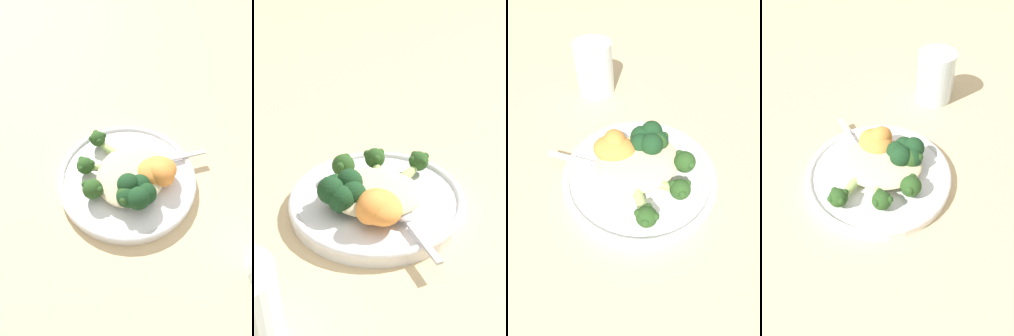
{
  "view_description": "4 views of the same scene",
  "coord_description": "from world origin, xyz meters",
  "views": [
    {
      "loc": [
        -0.25,
        -0.09,
        0.4
      ],
      "look_at": [
        -0.01,
        0.02,
        0.03
      ],
      "focal_mm": 28.0,
      "sensor_mm": 36.0,
      "label": 1
    },
    {
      "loc": [
        0.14,
        -0.49,
        0.4
      ],
      "look_at": [
        -0.01,
        0.03,
        0.06
      ],
      "focal_mm": 50.0,
      "sensor_mm": 36.0,
      "label": 2
    },
    {
      "loc": [
        0.13,
        0.23,
        0.35
      ],
      "look_at": [
        0.0,
        0.02,
        0.05
      ],
      "focal_mm": 28.0,
      "sensor_mm": 36.0,
      "label": 3
    },
    {
      "loc": [
        -0.12,
        0.37,
        0.43
      ],
      "look_at": [
        -0.03,
        0.03,
        0.05
      ],
      "focal_mm": 35.0,
      "sensor_mm": 36.0,
      "label": 4
    }
  ],
  "objects": [
    {
      "name": "quinoa_mound",
      "position": [
        -0.01,
        0.01,
        0.03
      ],
      "size": [
        0.14,
        0.12,
        0.02
      ],
      "primitive_type": "ellipsoid",
      "color": "beige",
      "rests_on": "plate"
    },
    {
      "name": "broccoli_stalk_2",
      "position": [
        -0.06,
        0.04,
        0.04
      ],
      "size": [
        0.11,
        0.07,
        0.03
      ],
      "rotation": [
        0.0,
        0.0,
        2.68
      ],
      "color": "#9EBC66",
      "rests_on": "plate"
    },
    {
      "name": "broccoli_stalk_3",
      "position": [
        -0.05,
        -0.0,
        0.04
      ],
      "size": [
        0.09,
        0.05,
        0.04
      ],
      "rotation": [
        0.0,
        0.0,
        3.43
      ],
      "color": "#9EBC66",
      "rests_on": "plate"
    },
    {
      "name": "sweet_potato_chunk_1",
      "position": [
        0.0,
        -0.04,
        0.04
      ],
      "size": [
        0.05,
        0.06,
        0.04
      ],
      "primitive_type": "ellipsoid",
      "rotation": [
        0.0,
        0.0,
        1.23
      ],
      "color": "orange",
      "rests_on": "plate"
    },
    {
      "name": "ground_plane",
      "position": [
        0.0,
        0.0,
        0.0
      ],
      "size": [
        4.0,
        4.0,
        0.0
      ],
      "primitive_type": "plane",
      "color": "#D6B784"
    },
    {
      "name": "broccoli_stalk_0",
      "position": [
        0.02,
        0.08,
        0.03
      ],
      "size": [
        0.05,
        0.12,
        0.03
      ],
      "rotation": [
        0.0,
        0.0,
        1.27
      ],
      "color": "#9EBC66",
      "rests_on": "plate"
    },
    {
      "name": "spoon",
      "position": [
        0.04,
        -0.03,
        0.03
      ],
      "size": [
        0.09,
        0.1,
        0.01
      ],
      "rotation": [
        0.0,
        0.0,
        5.41
      ],
      "color": "#B7B7BC",
      "rests_on": "plate"
    },
    {
      "name": "kale_tuft",
      "position": [
        -0.05,
        -0.02,
        0.04
      ],
      "size": [
        0.06,
        0.07,
        0.04
      ],
      "color": "#193D1E",
      "rests_on": "plate"
    },
    {
      "name": "sweet_potato_chunk_0",
      "position": [
        0.01,
        -0.03,
        0.04
      ],
      "size": [
        0.09,
        0.09,
        0.03
      ],
      "primitive_type": "ellipsoid",
      "rotation": [
        0.0,
        0.0,
        2.29
      ],
      "color": "orange",
      "rests_on": "plate"
    },
    {
      "name": "water_glass",
      "position": [
        -0.07,
        -0.24,
        0.05
      ],
      "size": [
        0.08,
        0.08,
        0.11
      ],
      "primitive_type": "cylinder",
      "color": "silver",
      "rests_on": "ground_plane"
    },
    {
      "name": "plate",
      "position": [
        -0.01,
        0.02,
        0.01
      ],
      "size": [
        0.25,
        0.25,
        0.02
      ],
      "color": "white",
      "rests_on": "ground_plane"
    },
    {
      "name": "broccoli_stalk_1",
      "position": [
        -0.03,
        0.07,
        0.03
      ],
      "size": [
        0.07,
        0.1,
        0.03
      ],
      "rotation": [
        0.0,
        0.0,
        2.05
      ],
      "color": "#9EBC66",
      "rests_on": "plate"
    }
  ]
}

